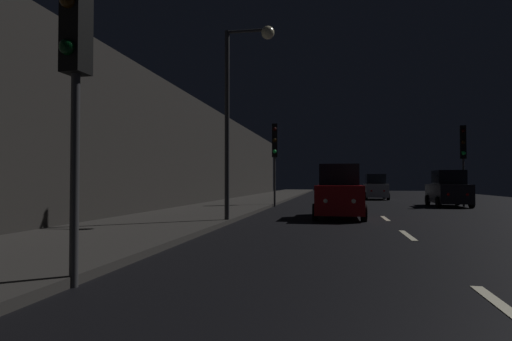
% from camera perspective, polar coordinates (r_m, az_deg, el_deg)
% --- Properties ---
extents(ground, '(27.57, 84.00, 0.02)m').
position_cam_1_polar(ground, '(26.86, 14.51, -4.49)').
color(ground, black).
extents(sidewalk_left, '(4.40, 84.00, 0.15)m').
position_cam_1_polar(sidewalk_left, '(27.39, -1.57, -4.30)').
color(sidewalk_left, '#33302D').
rests_on(sidewalk_left, ground).
extents(building_facade_left, '(0.80, 63.00, 6.25)m').
position_cam_1_polar(building_facade_left, '(24.75, -9.17, 2.48)').
color(building_facade_left, '#2D2B28').
rests_on(building_facade_left, ground).
extents(lane_centerline, '(0.16, 14.25, 0.01)m').
position_cam_1_polar(lane_centerline, '(11.76, 19.79, -8.35)').
color(lane_centerline, beige).
rests_on(lane_centerline, ground).
extents(traffic_light_far_right, '(0.35, 0.48, 4.63)m').
position_cam_1_polar(traffic_light_far_right, '(27.23, 25.71, 2.70)').
color(traffic_light_far_right, '#38383A').
rests_on(traffic_light_far_right, ground).
extents(traffic_light_near_left, '(0.32, 0.47, 4.82)m').
position_cam_1_polar(traffic_light_near_left, '(6.69, -22.78, 16.56)').
color(traffic_light_near_left, '#38383A').
rests_on(traffic_light_near_left, ground).
extents(traffic_light_far_left, '(0.36, 0.48, 4.72)m').
position_cam_1_polar(traffic_light_far_left, '(24.56, 2.48, 3.17)').
color(traffic_light_far_left, '#38383A').
rests_on(traffic_light_far_left, ground).
extents(streetlamp_overhead, '(1.70, 0.44, 6.63)m').
position_cam_1_polar(streetlamp_overhead, '(14.77, -2.00, 10.32)').
color(streetlamp_overhead, '#2D2D30').
rests_on(streetlamp_overhead, ground).
extents(car_approaching_headlights, '(1.93, 4.18, 2.10)m').
position_cam_1_polar(car_approaching_headlights, '(17.35, 10.92, -2.99)').
color(car_approaching_headlights, maroon).
rests_on(car_approaching_headlights, ground).
extents(car_distant_taillights, '(1.85, 4.00, 2.02)m').
position_cam_1_polar(car_distant_taillights, '(35.67, 15.51, -2.22)').
color(car_distant_taillights, '#A5A8AD').
rests_on(car_distant_taillights, ground).
extents(car_parked_right_far, '(1.90, 4.11, 2.07)m').
position_cam_1_polar(car_parked_right_far, '(27.10, 24.07, -2.36)').
color(car_parked_right_far, black).
rests_on(car_parked_right_far, ground).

